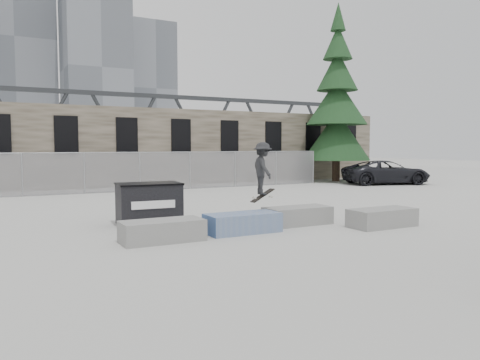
# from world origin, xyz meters

# --- Properties ---
(ground) EXTENTS (120.00, 120.00, 0.00)m
(ground) POSITION_xyz_m (0.00, 0.00, 0.00)
(ground) COLOR #BCBBB6
(ground) RESTS_ON ground
(stone_wall) EXTENTS (36.00, 2.58, 4.50)m
(stone_wall) POSITION_xyz_m (0.00, 16.24, 2.26)
(stone_wall) COLOR brown
(stone_wall) RESTS_ON ground
(chainlink_fence) EXTENTS (22.06, 0.06, 2.02)m
(chainlink_fence) POSITION_xyz_m (-0.00, 12.50, 1.04)
(chainlink_fence) COLOR gray
(chainlink_fence) RESTS_ON ground
(planter_far_left) EXTENTS (2.00, 0.90, 0.52)m
(planter_far_left) POSITION_xyz_m (-3.07, -0.22, 0.28)
(planter_far_left) COLOR gray
(planter_far_left) RESTS_ON ground
(planter_center_left) EXTENTS (2.00, 0.90, 0.52)m
(planter_center_left) POSITION_xyz_m (-0.79, -0.10, 0.28)
(planter_center_left) COLOR #33579A
(planter_center_left) RESTS_ON ground
(planter_center_right) EXTENTS (2.00, 0.90, 0.52)m
(planter_center_right) POSITION_xyz_m (1.28, 0.29, 0.28)
(planter_center_right) COLOR gray
(planter_center_right) RESTS_ON ground
(planter_offset) EXTENTS (2.00, 0.90, 0.52)m
(planter_offset) POSITION_xyz_m (3.21, -1.18, 0.28)
(planter_offset) COLOR gray
(planter_offset) RESTS_ON ground
(dumpster) EXTENTS (1.94, 1.26, 1.23)m
(dumpster) POSITION_xyz_m (-2.57, 2.49, 0.62)
(dumpster) COLOR black
(dumpster) RESTS_ON ground
(spruce_tree) EXTENTS (4.35, 4.35, 11.50)m
(spruce_tree) POSITION_xyz_m (13.24, 13.04, 4.75)
(spruce_tree) COLOR #38281E
(spruce_tree) RESTS_ON ground
(skyline_towers) EXTENTS (58.00, 28.00, 48.00)m
(skyline_towers) POSITION_xyz_m (-1.01, 93.81, 20.79)
(skyline_towers) COLOR slate
(skyline_towers) RESTS_ON ground
(truss_bridge) EXTENTS (70.00, 3.00, 9.80)m
(truss_bridge) POSITION_xyz_m (10.00, 55.00, 4.13)
(truss_bridge) COLOR #2D3033
(truss_bridge) RESTS_ON ground
(suv) EXTENTS (5.67, 3.88, 1.44)m
(suv) POSITION_xyz_m (14.46, 9.80, 0.72)
(suv) COLOR black
(suv) RESTS_ON ground
(skateboarder) EXTENTS (0.76, 1.04, 1.71)m
(skateboarder) POSITION_xyz_m (0.12, 0.38, 1.69)
(skateboarder) COLOR #242526
(skateboarder) RESTS_ON ground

